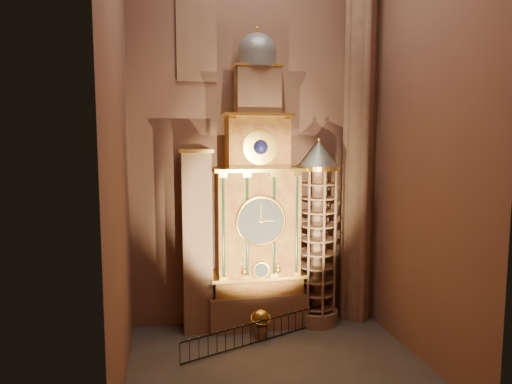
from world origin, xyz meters
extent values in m
plane|color=#383330|center=(0.00, 0.00, 0.00)|extent=(14.00, 14.00, 0.00)
plane|color=brown|center=(0.00, 6.00, 11.00)|extent=(22.00, 0.00, 22.00)
plane|color=brown|center=(-7.00, 0.00, 11.00)|extent=(0.00, 22.00, 22.00)
plane|color=brown|center=(7.00, 0.00, 11.00)|extent=(0.00, 22.00, 22.00)
cube|color=#8C634C|center=(0.00, 5.00, 1.00)|extent=(5.60, 2.20, 2.00)
cube|color=maroon|center=(0.00, 5.00, 2.50)|extent=(5.00, 2.00, 1.00)
cube|color=#FFC44B|center=(0.00, 4.95, 3.05)|extent=(5.40, 2.30, 0.18)
cube|color=maroon|center=(0.00, 5.00, 6.00)|extent=(4.60, 2.00, 6.00)
cylinder|color=black|center=(-2.05, 4.14, 6.00)|extent=(0.32, 0.32, 5.60)
cylinder|color=black|center=(-0.75, 4.14, 6.00)|extent=(0.32, 0.32, 5.60)
cylinder|color=black|center=(0.75, 4.14, 6.00)|extent=(0.32, 0.32, 5.60)
cylinder|color=black|center=(2.05, 4.14, 6.00)|extent=(0.32, 0.32, 5.60)
cube|color=#FFC44B|center=(0.00, 4.95, 9.05)|extent=(5.00, 2.25, 0.18)
cylinder|color=#2D3033|center=(0.00, 3.99, 6.30)|extent=(2.60, 0.12, 2.60)
torus|color=#FFC44B|center=(0.00, 3.94, 6.30)|extent=(2.80, 0.16, 2.80)
cylinder|color=#FFC44B|center=(0.00, 3.84, 3.60)|extent=(0.90, 0.10, 0.90)
sphere|color=#FFC44B|center=(-0.95, 3.89, 3.55)|extent=(0.36, 0.36, 0.36)
sphere|color=#FFC44B|center=(0.95, 3.89, 3.55)|extent=(0.36, 0.36, 0.36)
cube|color=maroon|center=(0.00, 5.00, 10.50)|extent=(3.40, 1.80, 3.00)
sphere|color=#0B0E3B|center=(0.00, 4.09, 10.30)|extent=(0.80, 0.80, 0.80)
cube|color=#FFC44B|center=(0.00, 4.95, 12.05)|extent=(3.80, 2.00, 0.15)
cube|color=#8C634C|center=(0.00, 5.00, 13.30)|extent=(2.40, 1.60, 2.60)
sphere|color=slate|center=(0.00, 5.00, 15.40)|extent=(2.10, 2.10, 2.10)
cylinder|color=#FFC44B|center=(0.00, 5.00, 16.30)|extent=(0.14, 0.14, 0.80)
cube|color=#8C634C|center=(-3.40, 5.00, 5.00)|extent=(1.60, 1.40, 10.00)
cube|color=#FFC44B|center=(-3.40, 4.58, 3.00)|extent=(1.35, 0.10, 2.10)
cube|color=#461412|center=(-3.40, 4.52, 3.00)|extent=(1.05, 0.04, 1.75)
cube|color=#FFC44B|center=(-3.40, 4.58, 5.60)|extent=(1.35, 0.10, 2.10)
cube|color=#461412|center=(-3.40, 4.52, 5.60)|extent=(1.05, 0.04, 1.75)
cube|color=#FFC44B|center=(-3.40, 4.58, 8.20)|extent=(1.35, 0.10, 2.10)
cube|color=#461412|center=(-3.40, 4.52, 8.20)|extent=(1.05, 0.04, 1.75)
cube|color=#FFC44B|center=(-3.40, 5.00, 10.10)|extent=(1.80, 1.60, 0.20)
cylinder|color=#8C634C|center=(3.50, 4.70, 0.40)|extent=(2.50, 2.50, 0.80)
cylinder|color=#8C634C|center=(3.50, 4.70, 4.90)|extent=(0.70, 0.70, 8.20)
cylinder|color=#FFC44B|center=(3.50, 4.70, 9.10)|extent=(2.40, 2.40, 0.25)
cone|color=slate|center=(3.50, 4.70, 9.90)|extent=(2.30, 2.30, 1.50)
sphere|color=#FFC44B|center=(3.50, 4.70, 10.70)|extent=(0.20, 0.20, 0.20)
cylinder|color=#8C634C|center=(6.10, 5.00, 11.00)|extent=(1.60, 1.60, 22.00)
cylinder|color=#8C634C|center=(6.90, 5.00, 11.00)|extent=(0.44, 0.44, 22.00)
cylinder|color=#8C634C|center=(5.30, 5.00, 11.00)|extent=(0.44, 0.44, 22.00)
cylinder|color=#8C634C|center=(6.10, 5.80, 11.00)|extent=(0.44, 0.44, 22.00)
cylinder|color=#8C634C|center=(6.10, 4.20, 11.00)|extent=(0.44, 0.44, 22.00)
cube|color=navy|center=(-3.20, 5.94, 16.50)|extent=(2.00, 0.10, 5.00)
cube|color=#8C634C|center=(-3.20, 5.88, 16.50)|extent=(2.20, 0.06, 5.20)
cylinder|color=#8C634C|center=(-0.17, 3.21, 0.35)|extent=(0.60, 0.60, 0.69)
sphere|color=#B78833|center=(-0.17, 3.21, 1.14)|extent=(0.89, 0.89, 0.89)
torus|color=#B78833|center=(-0.17, 3.21, 1.14)|extent=(1.13, 1.07, 0.48)
cube|color=black|center=(-0.17, 2.70, 1.16)|extent=(8.80, 3.64, 0.05)
cube|color=black|center=(-0.17, 2.70, 0.10)|extent=(8.80, 3.64, 0.05)
camera|label=1|loc=(-5.13, -19.94, 10.64)|focal=32.00mm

